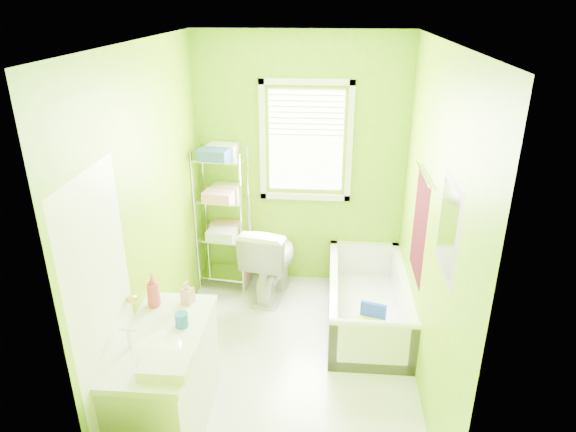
# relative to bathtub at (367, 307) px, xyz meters

# --- Properties ---
(ground) EXTENTS (2.90, 2.90, 0.00)m
(ground) POSITION_rel_bathtub_xyz_m (-0.69, -0.65, -0.16)
(ground) COLOR silver
(ground) RESTS_ON ground
(room_envelope) EXTENTS (2.14, 2.94, 2.62)m
(room_envelope) POSITION_rel_bathtub_xyz_m (-0.69, -0.65, 1.39)
(room_envelope) COLOR #73A608
(room_envelope) RESTS_ON ground
(window) EXTENTS (0.92, 0.05, 1.22)m
(window) POSITION_rel_bathtub_xyz_m (-0.64, 0.77, 1.46)
(window) COLOR white
(window) RESTS_ON ground
(door) EXTENTS (0.09, 0.80, 2.00)m
(door) POSITION_rel_bathtub_xyz_m (-1.73, -1.65, 0.84)
(door) COLOR white
(door) RESTS_ON ground
(right_wall_decor) EXTENTS (0.04, 1.48, 1.17)m
(right_wall_decor) POSITION_rel_bathtub_xyz_m (0.34, -0.67, 1.16)
(right_wall_decor) COLOR #3F070C
(right_wall_decor) RESTS_ON ground
(bathtub) EXTENTS (0.72, 1.54, 0.50)m
(bathtub) POSITION_rel_bathtub_xyz_m (0.00, 0.00, 0.00)
(bathtub) COLOR white
(bathtub) RESTS_ON ground
(toilet) EXTENTS (0.59, 0.87, 0.82)m
(toilet) POSITION_rel_bathtub_xyz_m (-0.97, 0.44, 0.25)
(toilet) COLOR white
(toilet) RESTS_ON ground
(vanity) EXTENTS (0.56, 1.06, 1.05)m
(vanity) POSITION_rel_bathtub_xyz_m (-1.48, -1.44, 0.27)
(vanity) COLOR silver
(vanity) RESTS_ON ground
(wire_shelf_unit) EXTENTS (0.54, 0.44, 1.53)m
(wire_shelf_unit) POSITION_rel_bathtub_xyz_m (-1.46, 0.58, 0.77)
(wire_shelf_unit) COLOR silver
(wire_shelf_unit) RESTS_ON ground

